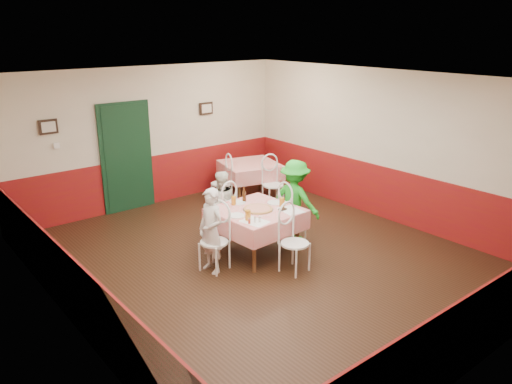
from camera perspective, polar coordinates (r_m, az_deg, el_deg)
floor at (r=8.00m, az=0.71°, el=-7.62°), size 7.00×7.00×0.00m
ceiling at (r=7.23m, az=0.79°, el=12.75°), size 7.00×7.00×0.00m
back_wall at (r=10.35m, az=-11.82°, el=6.21°), size 6.00×0.10×2.80m
front_wall at (r=5.46m, az=25.12°, el=-6.15°), size 6.00×0.10×2.80m
left_wall at (r=6.13m, az=-21.39°, el=-3.05°), size 0.10×7.00×2.80m
right_wall at (r=9.64m, az=14.64°, el=5.12°), size 0.10×7.00×2.80m
wainscot_back at (r=10.56m, az=-11.47°, el=1.42°), size 6.00×0.03×1.00m
wainscot_front at (r=5.87m, az=23.78°, el=-14.17°), size 6.00×0.03×1.00m
wainscot_left at (r=6.49m, az=-20.34°, el=-10.44°), size 0.03×7.00×1.00m
wainscot_right at (r=9.86m, az=14.18°, el=0.02°), size 0.03×7.00×1.00m
door at (r=10.13m, az=-14.56°, el=3.72°), size 0.96×0.06×2.10m
picture_left at (r=9.49m, az=-22.65°, el=6.89°), size 0.32×0.03×0.26m
picture_right at (r=10.87m, az=-5.71°, el=9.49°), size 0.32×0.03×0.26m
thermostat at (r=9.59m, az=-21.83°, el=4.95°), size 0.10×0.03×0.10m
main_table at (r=8.04m, az=0.00°, el=-4.57°), size 1.29×1.29×0.77m
second_table at (r=10.70m, az=-0.67°, el=1.33°), size 1.37×1.37×0.77m
chair_left at (r=7.50m, az=-4.81°, el=-5.74°), size 0.52×0.52×0.90m
chair_right at (r=8.57m, az=4.19°, el=-2.60°), size 0.43×0.43×0.90m
chair_far at (r=8.61m, az=-3.84°, el=-2.49°), size 0.48×0.48×0.90m
chair_near at (r=7.46m, az=4.45°, el=-5.90°), size 0.48×0.48×0.90m
chair_second_a at (r=10.25m, az=-3.96°, el=0.95°), size 0.51×0.51×0.90m
chair_second_b at (r=10.13m, az=1.96°, el=0.77°), size 0.51×0.51×0.90m
pizza at (r=7.87m, az=0.24°, el=-1.94°), size 0.48×0.48×0.03m
plate_left at (r=7.62m, az=-2.24°, el=-2.71°), size 0.26×0.26×0.01m
plate_right at (r=8.18m, az=2.17°, el=-1.22°), size 0.26×0.26×0.01m
plate_far at (r=8.19m, az=-2.08°, el=-1.20°), size 0.26×0.26×0.01m
glass_a at (r=7.44m, az=-0.92°, el=-2.67°), size 0.09×0.09×0.16m
glass_b at (r=7.99m, az=2.98°, el=-1.20°), size 0.09×0.09×0.15m
glass_c at (r=8.08m, az=-2.57°, el=-0.99°), size 0.08×0.08×0.14m
beer_bottle at (r=8.21m, az=-1.36°, el=-0.37°), size 0.06×0.06×0.22m
shaker_a at (r=7.35m, az=-0.09°, el=-3.19°), size 0.04×0.04×0.09m
shaker_b at (r=7.36m, az=0.42°, el=-3.16°), size 0.04×0.04×0.09m
shaker_c at (r=7.31m, az=-0.77°, el=-3.32°), size 0.04×0.04×0.09m
menu_left at (r=7.40m, az=-0.15°, el=-3.39°), size 0.37×0.45×0.00m
menu_right at (r=7.88m, az=3.99°, el=-2.07°), size 0.36×0.44×0.00m
wallet at (r=7.88m, az=3.06°, el=-1.97°), size 0.12×0.10×0.02m
diner_left at (r=7.40m, az=-5.15°, el=-4.43°), size 0.35×0.50×1.30m
diner_far at (r=8.59m, az=-4.07°, el=-1.48°), size 0.60×0.47×1.19m
diner_right at (r=8.51m, az=4.46°, el=-0.94°), size 0.75×1.01×1.40m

